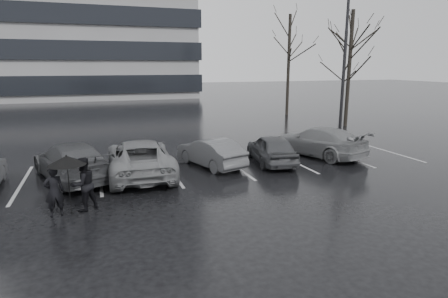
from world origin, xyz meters
TOP-DOWN VIEW (x-y plane):
  - ground at (0.00, 0.00)m, footprint 160.00×160.00m
  - car_main at (2.34, 2.28)m, footprint 2.05×3.98m
  - car_west_a at (-0.41, 2.63)m, footprint 2.37×3.94m
  - car_west_b at (-3.47, 2.19)m, footprint 2.57×5.28m
  - car_west_c at (-6.03, 2.48)m, footprint 3.41×5.25m
  - car_east at (5.09, 2.80)m, footprint 3.50×5.23m
  - pedestrian_left at (-6.29, -1.24)m, footprint 0.62×0.48m
  - pedestrian_right at (-5.50, -1.03)m, footprint 1.01×0.96m
  - umbrella at (-5.88, -1.22)m, footprint 1.06×1.06m
  - lamp_post at (9.08, 6.61)m, footprint 0.51×0.51m
  - stall_stripes at (-0.80, 2.50)m, footprint 19.72×5.00m
  - tree_east at (12.00, 10.00)m, footprint 0.26×0.26m
  - tree_ne at (14.50, 14.00)m, footprint 0.26×0.26m
  - tree_north at (11.00, 17.00)m, footprint 0.26×0.26m

SIDE VIEW (x-z plane):
  - ground at x=0.00m, z-range 0.00..0.00m
  - stall_stripes at x=-0.80m, z-range 0.00..0.00m
  - car_west_a at x=-0.41m, z-range 0.00..1.23m
  - car_main at x=2.34m, z-range 0.00..1.30m
  - car_east at x=5.09m, z-range 0.00..1.41m
  - car_west_c at x=-6.03m, z-range 0.00..1.42m
  - car_west_b at x=-3.47m, z-range 0.00..1.45m
  - pedestrian_left at x=-6.29m, z-range 0.00..1.50m
  - pedestrian_right at x=-5.50m, z-range 0.00..1.65m
  - umbrella at x=-5.88m, z-range 0.74..2.54m
  - tree_ne at x=14.50m, z-range 0.00..7.00m
  - tree_east at x=12.00m, z-range 0.00..8.00m
  - tree_north at x=11.00m, z-range 0.00..8.50m
  - lamp_post at x=9.08m, z-range -0.39..8.93m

